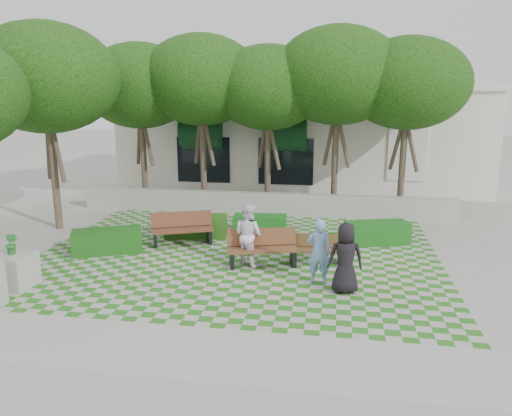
% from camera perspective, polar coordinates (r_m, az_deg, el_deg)
% --- Properties ---
extents(ground, '(90.00, 90.00, 0.00)m').
position_cam_1_polar(ground, '(14.29, -2.97, -6.78)').
color(ground, gray).
rests_on(ground, ground).
extents(lawn, '(12.00, 12.00, 0.00)m').
position_cam_1_polar(lawn, '(15.21, -2.17, -5.48)').
color(lawn, '#2B721E').
rests_on(lawn, ground).
extents(sidewalk_south, '(16.00, 2.00, 0.01)m').
position_cam_1_polar(sidewalk_south, '(10.16, -8.80, -15.78)').
color(sidewalk_south, '#9E9B93').
rests_on(sidewalk_south, ground).
extents(sidewalk_west, '(2.00, 12.00, 0.01)m').
position_cam_1_polar(sidewalk_west, '(18.03, -25.27, -3.76)').
color(sidewalk_west, '#9E9B93').
rests_on(sidewalk_west, ground).
extents(retaining_wall, '(15.00, 0.36, 0.90)m').
position_cam_1_polar(retaining_wall, '(20.02, 0.76, 0.50)').
color(retaining_wall, '#9E9B93').
rests_on(retaining_wall, ground).
extents(bench_east, '(1.56, 0.60, 0.81)m').
position_cam_1_polar(bench_east, '(14.68, 6.92, -4.70)').
color(bench_east, '#50361B').
rests_on(bench_east, ground).
extents(bench_mid, '(2.09, 1.17, 1.04)m').
position_cam_1_polar(bench_mid, '(14.29, 0.73, -4.64)').
color(bench_mid, brown).
rests_on(bench_mid, ground).
extents(bench_west, '(2.08, 1.34, 1.04)m').
position_cam_1_polar(bench_west, '(16.40, -8.44, -2.40)').
color(bench_west, '#562E1D').
rests_on(bench_west, ground).
extents(hedge_east, '(2.18, 1.39, 0.71)m').
position_cam_1_polar(hedge_east, '(16.80, 13.67, -2.77)').
color(hedge_east, '#155216').
rests_on(hedge_east, ground).
extents(hedge_midright, '(1.88, 0.86, 0.64)m').
position_cam_1_polar(hedge_midright, '(17.46, 0.45, -1.88)').
color(hedge_midright, '#16521A').
rests_on(hedge_midright, ground).
extents(hedge_midleft, '(2.18, 1.16, 0.72)m').
position_cam_1_polar(hedge_midleft, '(17.19, -6.88, -2.09)').
color(hedge_midleft, '#1E4612').
rests_on(hedge_midleft, ground).
extents(hedge_west, '(2.22, 1.59, 0.72)m').
position_cam_1_polar(hedge_west, '(16.11, -16.64, -3.64)').
color(hedge_west, '#154913').
rests_on(hedge_west, ground).
extents(planter_back, '(0.93, 0.93, 1.44)m').
position_cam_1_polar(planter_back, '(14.17, -25.87, -6.28)').
color(planter_back, '#9E9B93').
rests_on(planter_back, ground).
extents(person_blue, '(0.65, 0.44, 1.72)m').
position_cam_1_polar(person_blue, '(12.99, 7.20, -4.95)').
color(person_blue, '#7399D1').
rests_on(person_blue, ground).
extents(person_dark, '(0.94, 0.69, 1.78)m').
position_cam_1_polar(person_dark, '(12.50, 10.19, -5.67)').
color(person_dark, black).
rests_on(person_dark, ground).
extents(person_white, '(1.10, 1.03, 1.80)m').
position_cam_1_polar(person_white, '(14.22, -0.89, -3.05)').
color(person_white, white).
rests_on(person_white, ground).
extents(tree_row, '(17.70, 13.40, 7.41)m').
position_cam_1_polar(tree_row, '(19.64, -4.85, 14.11)').
color(tree_row, '#47382B').
rests_on(tree_row, ground).
extents(building, '(18.00, 8.92, 5.15)m').
position_cam_1_polar(building, '(27.35, 5.22, 8.33)').
color(building, silver).
rests_on(building, ground).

